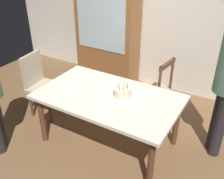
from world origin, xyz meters
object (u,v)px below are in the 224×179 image
at_px(birthday_cake, 122,92).
at_px(china_cabinet, 108,31).
at_px(chair_upholstered, 40,82).
at_px(dining_table, 108,101).
at_px(plate_near_celebrant, 66,93).
at_px(plate_far_side, 112,86).
at_px(chair_spindle_back, 153,90).

relative_size(birthday_cake, china_cabinet, 0.15).
bearing_deg(chair_upholstered, dining_table, -4.13).
bearing_deg(plate_near_celebrant, china_cabinet, 105.31).
relative_size(birthday_cake, plate_far_side, 1.27).
relative_size(dining_table, china_cabinet, 0.90).
relative_size(chair_spindle_back, chair_upholstered, 1.00).
distance_m(dining_table, birthday_cake, 0.21).
relative_size(chair_spindle_back, china_cabinet, 0.50).
xyz_separation_m(birthday_cake, chair_upholstered, (-1.39, 0.00, -0.24)).
distance_m(dining_table, chair_spindle_back, 0.88).
bearing_deg(chair_upholstered, plate_near_celebrant, -22.33).
xyz_separation_m(plate_far_side, chair_spindle_back, (0.35, 0.60, -0.27)).
bearing_deg(china_cabinet, dining_table, -58.31).
xyz_separation_m(plate_near_celebrant, china_cabinet, (-0.49, 1.79, 0.22)).
height_order(chair_spindle_back, chair_upholstered, same).
distance_m(plate_far_side, china_cabinet, 1.61).
height_order(plate_near_celebrant, plate_far_side, same).
bearing_deg(chair_upholstered, birthday_cake, -0.18).
distance_m(birthday_cake, plate_near_celebrant, 0.69).
xyz_separation_m(plate_near_celebrant, plate_far_side, (0.39, 0.46, 0.00)).
bearing_deg(chair_spindle_back, plate_near_celebrant, -124.91).
height_order(plate_near_celebrant, china_cabinet, china_cabinet).
relative_size(dining_table, plate_near_celebrant, 7.81).
distance_m(chair_spindle_back, chair_upholstered, 1.68).
relative_size(plate_near_celebrant, chair_upholstered, 0.23).
bearing_deg(dining_table, china_cabinet, 121.69).
distance_m(chair_spindle_back, china_cabinet, 1.51).
bearing_deg(chair_upholstered, chair_spindle_back, 25.93).
relative_size(birthday_cake, chair_spindle_back, 0.29).
relative_size(chair_upholstered, china_cabinet, 0.50).
bearing_deg(chair_upholstered, plate_far_side, 6.80).
distance_m(plate_far_side, chair_spindle_back, 0.74).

